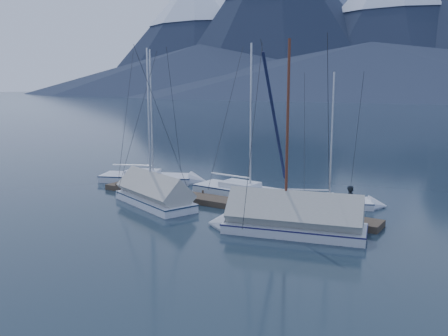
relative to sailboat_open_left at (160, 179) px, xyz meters
The scene contains 9 objects.
ground 9.22m from the sailboat_open_left, 34.73° to the right, with size 1000.00×1000.00×0.00m, color black.
dock 8.24m from the sailboat_open_left, 23.23° to the right, with size 18.00×1.50×0.54m.
mooring_posts 7.79m from the sailboat_open_left, 24.68° to the right, with size 15.12×1.52×0.35m.
sailboat_open_left is the anchor object (origin of this frame).
sailboat_open_mid 8.30m from the sailboat_open_left, ahead, with size 7.92×3.35×10.31m.
sailboat_open_right 13.20m from the sailboat_open_left, ahead, with size 6.45×4.43×8.37m.
sailboat_covered_near 14.06m from the sailboat_open_left, 25.64° to the right, with size 7.96×4.11×9.91m.
sailboat_covered_far 6.38m from the sailboat_open_left, 55.15° to the right, with size 7.30×4.32×9.83m.
person 15.49m from the sailboat_open_left, 12.74° to the right, with size 0.62×0.41×1.71m, color black.
Camera 1 is at (14.51, -20.48, 6.85)m, focal length 38.00 mm.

